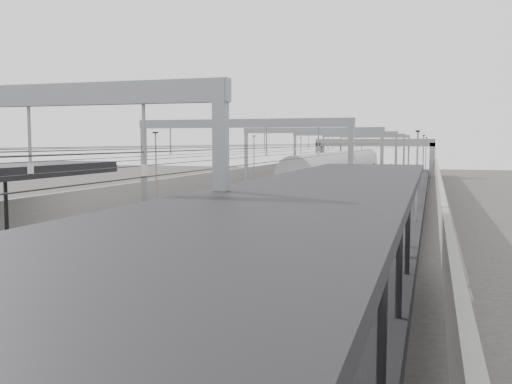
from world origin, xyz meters
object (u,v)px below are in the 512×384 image
Objects in this scene: train at (340,183)px; bench at (272,379)px; signal_green at (320,168)px; overbridge at (374,147)px.

bench is (6.14, -47.90, -0.51)m from train.
signal_green is (-6.70, 24.58, 0.31)m from train.
overbridge reaches higher than train.
bench is 0.56× the size of signal_green.
train reaches higher than bench.
overbridge is 0.45× the size of train.
signal_green is (-12.84, 72.48, 0.83)m from bench.
train is 48.30m from bench.
signal_green is (-5.20, -26.26, -2.89)m from overbridge.
signal_green is at bearing 105.25° from train.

